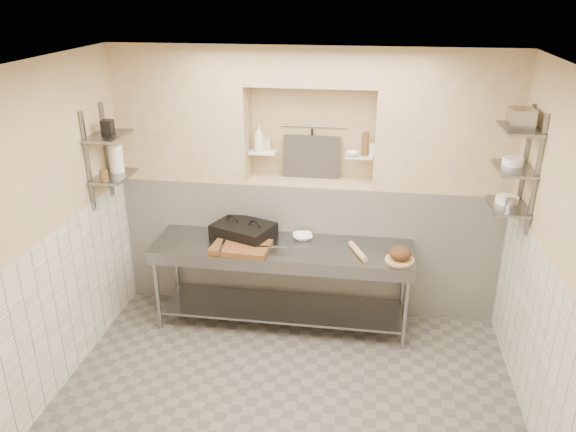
% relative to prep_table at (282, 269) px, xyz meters
% --- Properties ---
extents(floor, '(4.00, 3.90, 0.10)m').
position_rel_prep_table_xyz_m(floor, '(0.21, -1.18, -0.69)').
color(floor, '#635E58').
rests_on(floor, ground).
extents(ceiling, '(4.00, 3.90, 0.10)m').
position_rel_prep_table_xyz_m(ceiling, '(0.21, -1.18, 2.21)').
color(ceiling, silver).
rests_on(ceiling, ground).
extents(wall_left, '(0.10, 3.90, 2.80)m').
position_rel_prep_table_xyz_m(wall_left, '(-1.84, -1.18, 0.76)').
color(wall_left, '#CAB384').
rests_on(wall_left, ground).
extents(wall_right, '(0.10, 3.90, 2.80)m').
position_rel_prep_table_xyz_m(wall_right, '(2.26, -1.18, 0.76)').
color(wall_right, '#CAB384').
rests_on(wall_right, ground).
extents(wall_back, '(4.00, 0.10, 2.80)m').
position_rel_prep_table_xyz_m(wall_back, '(0.21, 0.82, 0.76)').
color(wall_back, '#CAB384').
rests_on(wall_back, ground).
extents(backwall_lower, '(4.00, 0.40, 1.40)m').
position_rel_prep_table_xyz_m(backwall_lower, '(0.21, 0.57, 0.06)').
color(backwall_lower, white).
rests_on(backwall_lower, floor).
extents(alcove_sill, '(1.30, 0.40, 0.02)m').
position_rel_prep_table_xyz_m(alcove_sill, '(0.21, 0.57, 0.77)').
color(alcove_sill, '#CAB384').
rests_on(alcove_sill, backwall_lower).
extents(backwall_pillar_left, '(1.35, 0.40, 1.40)m').
position_rel_prep_table_xyz_m(backwall_pillar_left, '(-1.11, 0.57, 1.46)').
color(backwall_pillar_left, '#CAB384').
rests_on(backwall_pillar_left, backwall_lower).
extents(backwall_pillar_right, '(1.35, 0.40, 1.40)m').
position_rel_prep_table_xyz_m(backwall_pillar_right, '(1.54, 0.57, 1.46)').
color(backwall_pillar_right, '#CAB384').
rests_on(backwall_pillar_right, backwall_lower).
extents(backwall_header, '(1.30, 0.40, 0.40)m').
position_rel_prep_table_xyz_m(backwall_header, '(0.21, 0.57, 1.96)').
color(backwall_header, '#CAB384').
rests_on(backwall_header, backwall_lower).
extents(wainscot_left, '(0.02, 3.90, 1.40)m').
position_rel_prep_table_xyz_m(wainscot_left, '(-1.78, -1.18, 0.06)').
color(wainscot_left, white).
rests_on(wainscot_left, floor).
extents(wainscot_right, '(0.02, 3.90, 1.40)m').
position_rel_prep_table_xyz_m(wainscot_right, '(2.20, -1.18, 0.06)').
color(wainscot_right, white).
rests_on(wainscot_right, floor).
extents(alcove_shelf_left, '(0.28, 0.16, 0.02)m').
position_rel_prep_table_xyz_m(alcove_shelf_left, '(-0.29, 0.57, 1.06)').
color(alcove_shelf_left, white).
rests_on(alcove_shelf_left, backwall_lower).
extents(alcove_shelf_right, '(0.28, 0.16, 0.02)m').
position_rel_prep_table_xyz_m(alcove_shelf_right, '(0.71, 0.57, 1.06)').
color(alcove_shelf_right, white).
rests_on(alcove_shelf_right, backwall_lower).
extents(utensil_rail, '(0.70, 0.02, 0.02)m').
position_rel_prep_table_xyz_m(utensil_rail, '(0.21, 0.74, 1.31)').
color(utensil_rail, gray).
rests_on(utensil_rail, wall_back).
extents(hanging_steel, '(0.02, 0.02, 0.30)m').
position_rel_prep_table_xyz_m(hanging_steel, '(0.21, 0.72, 1.14)').
color(hanging_steel, black).
rests_on(hanging_steel, utensil_rail).
extents(splash_panel, '(0.60, 0.08, 0.45)m').
position_rel_prep_table_xyz_m(splash_panel, '(0.21, 0.67, 1.00)').
color(splash_panel, '#383330').
rests_on(splash_panel, alcove_sill).
extents(shelf_rail_left_a, '(0.03, 0.03, 0.95)m').
position_rel_prep_table_xyz_m(shelf_rail_left_a, '(-1.76, 0.07, 1.16)').
color(shelf_rail_left_a, slate).
rests_on(shelf_rail_left_a, wall_left).
extents(shelf_rail_left_b, '(0.03, 0.03, 0.95)m').
position_rel_prep_table_xyz_m(shelf_rail_left_b, '(-1.76, -0.33, 1.16)').
color(shelf_rail_left_b, slate).
rests_on(shelf_rail_left_b, wall_left).
extents(wall_shelf_left_lower, '(0.30, 0.50, 0.02)m').
position_rel_prep_table_xyz_m(wall_shelf_left_lower, '(-1.63, -0.13, 0.96)').
color(wall_shelf_left_lower, slate).
rests_on(wall_shelf_left_lower, wall_left).
extents(wall_shelf_left_upper, '(0.30, 0.50, 0.03)m').
position_rel_prep_table_xyz_m(wall_shelf_left_upper, '(-1.63, -0.13, 1.36)').
color(wall_shelf_left_upper, slate).
rests_on(wall_shelf_left_upper, wall_left).
extents(shelf_rail_right_a, '(0.03, 0.03, 1.05)m').
position_rel_prep_table_xyz_m(shelf_rail_right_a, '(2.19, 0.07, 1.21)').
color(shelf_rail_right_a, slate).
rests_on(shelf_rail_right_a, wall_right).
extents(shelf_rail_right_b, '(0.03, 0.03, 1.05)m').
position_rel_prep_table_xyz_m(shelf_rail_right_b, '(2.19, -0.33, 1.21)').
color(shelf_rail_right_b, slate).
rests_on(shelf_rail_right_b, wall_right).
extents(wall_shelf_right_lower, '(0.30, 0.50, 0.02)m').
position_rel_prep_table_xyz_m(wall_shelf_right_lower, '(2.05, -0.13, 0.86)').
color(wall_shelf_right_lower, slate).
rests_on(wall_shelf_right_lower, wall_right).
extents(wall_shelf_right_mid, '(0.30, 0.50, 0.02)m').
position_rel_prep_table_xyz_m(wall_shelf_right_mid, '(2.05, -0.13, 1.21)').
color(wall_shelf_right_mid, slate).
rests_on(wall_shelf_right_mid, wall_right).
extents(wall_shelf_right_upper, '(0.30, 0.50, 0.03)m').
position_rel_prep_table_xyz_m(wall_shelf_right_upper, '(2.05, -0.13, 1.56)').
color(wall_shelf_right_upper, slate).
rests_on(wall_shelf_right_upper, wall_right).
extents(prep_table, '(2.60, 0.70, 0.90)m').
position_rel_prep_table_xyz_m(prep_table, '(0.00, 0.00, 0.00)').
color(prep_table, gray).
rests_on(prep_table, floor).
extents(panini_press, '(0.69, 0.60, 0.16)m').
position_rel_prep_table_xyz_m(panini_press, '(-0.42, 0.14, 0.34)').
color(panini_press, black).
rests_on(panini_press, prep_table).
extents(cutting_board, '(0.59, 0.43, 0.05)m').
position_rel_prep_table_xyz_m(cutting_board, '(-0.39, -0.13, 0.28)').
color(cutting_board, brown).
rests_on(cutting_board, prep_table).
extents(knife_blade, '(0.29, 0.07, 0.01)m').
position_rel_prep_table_xyz_m(knife_blade, '(-0.07, -0.12, 0.31)').
color(knife_blade, gray).
rests_on(knife_blade, cutting_board).
extents(tongs, '(0.04, 0.29, 0.03)m').
position_rel_prep_table_xyz_m(tongs, '(-0.56, -0.21, 0.32)').
color(tongs, gray).
rests_on(tongs, cutting_board).
extents(mixing_bowl, '(0.24, 0.24, 0.05)m').
position_rel_prep_table_xyz_m(mixing_bowl, '(0.18, 0.21, 0.28)').
color(mixing_bowl, white).
rests_on(mixing_bowl, prep_table).
extents(rolling_pin, '(0.20, 0.37, 0.06)m').
position_rel_prep_table_xyz_m(rolling_pin, '(0.76, -0.06, 0.29)').
color(rolling_pin, tan).
rests_on(rolling_pin, prep_table).
extents(bread_board, '(0.28, 0.28, 0.02)m').
position_rel_prep_table_xyz_m(bread_board, '(1.15, -0.14, 0.27)').
color(bread_board, tan).
rests_on(bread_board, prep_table).
extents(bread_loaf, '(0.21, 0.21, 0.13)m').
position_rel_prep_table_xyz_m(bread_loaf, '(1.15, -0.14, 0.34)').
color(bread_loaf, '#4C2D19').
rests_on(bread_loaf, bread_board).
extents(bottle_soap, '(0.14, 0.14, 0.27)m').
position_rel_prep_table_xyz_m(bottle_soap, '(-0.32, 0.56, 1.21)').
color(bottle_soap, white).
rests_on(bottle_soap, alcove_shelf_left).
extents(jar_alcove, '(0.09, 0.09, 0.13)m').
position_rel_prep_table_xyz_m(jar_alcove, '(-0.25, 0.61, 1.14)').
color(jar_alcove, '#CAB384').
rests_on(jar_alcove, alcove_shelf_left).
extents(bowl_alcove, '(0.16, 0.16, 0.04)m').
position_rel_prep_table_xyz_m(bowl_alcove, '(0.64, 0.53, 1.09)').
color(bowl_alcove, white).
rests_on(bowl_alcove, alcove_shelf_right).
extents(condiment_a, '(0.07, 0.07, 0.24)m').
position_rel_prep_table_xyz_m(condiment_a, '(0.77, 0.55, 1.19)').
color(condiment_a, brown).
rests_on(condiment_a, alcove_shelf_right).
extents(condiment_b, '(0.06, 0.06, 0.22)m').
position_rel_prep_table_xyz_m(condiment_b, '(0.76, 0.58, 1.18)').
color(condiment_b, brown).
rests_on(condiment_b, alcove_shelf_right).
extents(condiment_c, '(0.07, 0.07, 0.12)m').
position_rel_prep_table_xyz_m(condiment_c, '(0.84, 0.57, 1.13)').
color(condiment_c, white).
rests_on(condiment_c, alcove_shelf_right).
extents(jug_left, '(0.14, 0.14, 0.27)m').
position_rel_prep_table_xyz_m(jug_left, '(-1.63, -0.03, 1.11)').
color(jug_left, white).
rests_on(jug_left, wall_shelf_left_lower).
extents(jar_left, '(0.08, 0.08, 0.11)m').
position_rel_prep_table_xyz_m(jar_left, '(-1.63, -0.32, 1.03)').
color(jar_left, brown).
rests_on(jar_left, wall_shelf_left_lower).
extents(box_left_upper, '(0.10, 0.10, 0.14)m').
position_rel_prep_table_xyz_m(box_left_upper, '(-1.63, -0.13, 1.44)').
color(box_left_upper, black).
rests_on(box_left_upper, wall_shelf_left_upper).
extents(bowl_right, '(0.20, 0.20, 0.06)m').
position_rel_prep_table_xyz_m(bowl_right, '(2.05, -0.08, 0.90)').
color(bowl_right, white).
rests_on(bowl_right, wall_shelf_right_lower).
extents(canister_right, '(0.09, 0.09, 0.09)m').
position_rel_prep_table_xyz_m(canister_right, '(2.05, -0.22, 0.92)').
color(canister_right, gray).
rests_on(canister_right, wall_shelf_right_lower).
extents(bowl_right_mid, '(0.18, 0.18, 0.07)m').
position_rel_prep_table_xyz_m(bowl_right_mid, '(2.05, -0.07, 1.25)').
color(bowl_right_mid, white).
rests_on(bowl_right_mid, wall_shelf_right_mid).
extents(basket_right, '(0.20, 0.25, 0.15)m').
position_rel_prep_table_xyz_m(basket_right, '(2.05, -0.11, 1.65)').
color(basket_right, gray).
rests_on(basket_right, wall_shelf_right_upper).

